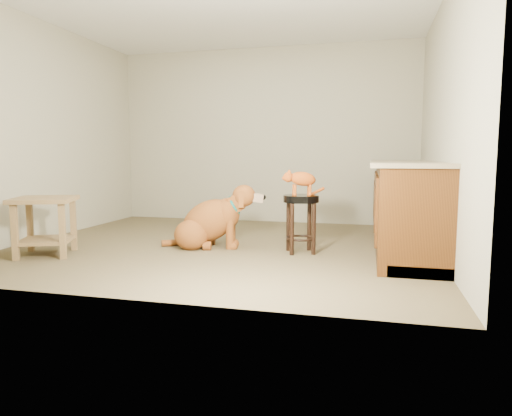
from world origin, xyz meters
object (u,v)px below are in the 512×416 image
(padded_stool, at_px, (301,212))
(side_table, at_px, (45,217))
(tabby_kitten, at_px, (300,180))
(wood_stool, at_px, (392,209))
(golden_retriever, at_px, (210,222))

(padded_stool, xyz_separation_m, side_table, (-2.48, -0.74, -0.04))
(side_table, distance_m, tabby_kitten, 2.61)
(wood_stool, distance_m, side_table, 3.95)
(wood_stool, bearing_deg, golden_retriever, -149.51)
(padded_stool, bearing_deg, wood_stool, 51.26)
(side_table, xyz_separation_m, tabby_kitten, (2.47, 0.74, 0.37))
(wood_stool, distance_m, golden_retriever, 2.28)
(padded_stool, bearing_deg, side_table, -163.29)
(padded_stool, relative_size, golden_retriever, 0.52)
(padded_stool, distance_m, wood_stool, 1.54)
(golden_retriever, bearing_deg, padded_stool, -13.85)
(padded_stool, xyz_separation_m, tabby_kitten, (-0.01, -0.00, 0.33))
(wood_stool, height_order, tabby_kitten, tabby_kitten)
(wood_stool, bearing_deg, tabby_kitten, -128.98)
(tabby_kitten, bearing_deg, side_table, 177.52)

